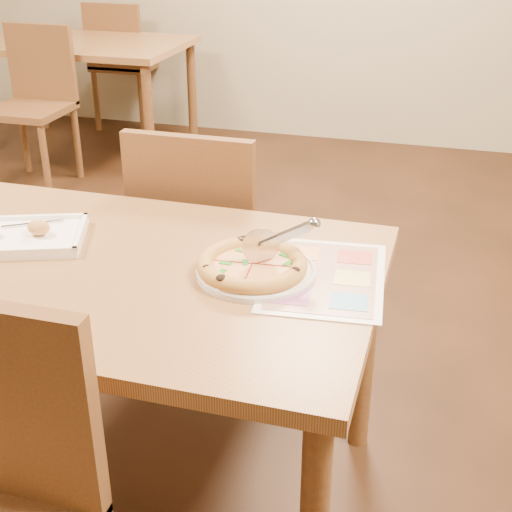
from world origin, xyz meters
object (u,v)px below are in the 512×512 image
(bg_chair_far, at_px, (120,51))
(pizza_cutter, at_px, (278,239))
(plate, at_px, (256,272))
(appetizer_tray, at_px, (19,237))
(dining_table, at_px, (118,295))
(bg_chair_near, at_px, (35,86))
(menu, at_px, (324,276))
(pizza, at_px, (252,265))
(bg_table, at_px, (84,55))
(chair_far, at_px, (201,226))

(bg_chair_far, distance_m, pizza_cutter, 3.81)
(bg_chair_far, bearing_deg, plate, 120.92)
(plate, xyz_separation_m, pizza_cutter, (0.05, 0.02, 0.08))
(bg_chair_far, height_order, pizza_cutter, bg_chair_far)
(appetizer_tray, bearing_deg, dining_table, -9.77)
(bg_chair_near, relative_size, appetizer_tray, 1.22)
(dining_table, height_order, menu, menu)
(pizza, bearing_deg, plate, 45.06)
(bg_chair_near, bearing_deg, pizza_cutter, -46.87)
(bg_chair_far, xyz_separation_m, menu, (2.11, -3.22, 0.16))
(bg_chair_near, xyz_separation_m, appetizer_tray, (1.30, -2.15, 0.17))
(bg_chair_far, bearing_deg, appetizer_tray, 111.79)
(bg_chair_far, relative_size, pizza_cutter, 2.89)
(bg_chair_far, relative_size, plate, 1.63)
(bg_chair_far, relative_size, pizza, 1.77)
(bg_chair_near, bearing_deg, appetizer_tray, -58.81)
(bg_chair_far, bearing_deg, pizza_cutter, 121.68)
(pizza_cutter, xyz_separation_m, menu, (0.11, 0.01, -0.09))
(bg_table, bearing_deg, appetizer_tray, -64.69)
(pizza, bearing_deg, bg_chair_near, 131.98)
(chair_far, relative_size, bg_table, 0.36)
(bg_chair_near, xyz_separation_m, menu, (2.11, -2.12, 0.16))
(pizza_cutter, distance_m, appetizer_tray, 0.70)
(pizza, bearing_deg, appetizer_tray, 179.07)
(bg_chair_near, distance_m, plate, 2.91)
(bg_table, relative_size, pizza_cutter, 7.99)
(bg_chair_near, height_order, menu, bg_chair_near)
(bg_chair_far, xyz_separation_m, pizza_cutter, (2.00, -3.23, 0.25))
(chair_far, relative_size, appetizer_tray, 1.22)
(plate, bearing_deg, pizza_cutter, 20.75)
(menu, bearing_deg, pizza_cutter, -173.36)
(bg_chair_far, height_order, menu, bg_chair_far)
(dining_table, distance_m, appetizer_tray, 0.32)
(bg_chair_near, relative_size, menu, 1.19)
(pizza_cutter, bearing_deg, bg_chair_far, 95.37)
(bg_chair_far, distance_m, appetizer_tray, 3.50)
(chair_far, distance_m, menu, 0.75)
(bg_chair_near, bearing_deg, pizza, -48.02)
(bg_chair_near, bearing_deg, bg_table, 90.00)
(plate, distance_m, menu, 0.16)
(pizza, relative_size, pizza_cutter, 1.63)
(chair_far, bearing_deg, bg_chair_far, -59.35)
(dining_table, bearing_deg, bg_chair_near, 126.05)
(appetizer_tray, bearing_deg, bg_table, 115.31)
(plate, bearing_deg, bg_table, 125.30)
(chair_far, bearing_deg, pizza_cutter, 126.54)
(bg_chair_near, xyz_separation_m, plate, (1.95, -2.15, 0.16))
(dining_table, height_order, bg_chair_near, bg_chair_near)
(bg_chair_far, relative_size, menu, 1.19)
(plate, height_order, appetizer_tray, appetizer_tray)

